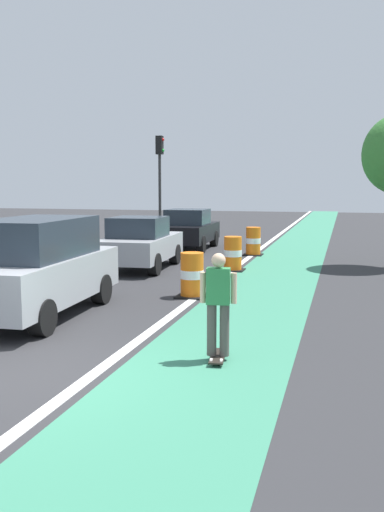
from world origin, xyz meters
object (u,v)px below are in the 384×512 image
object	(u,v)px
skateboarder_on_lane	(218,303)
parked_sedan_second	(140,243)
traffic_barrel_front	(192,275)
parked_suv_nearest	(38,267)
traffic_barrel_mid	(233,254)
traffic_barrel_back	(253,242)
traffic_light_corner	(160,169)
pedestrian_crossing	(49,243)
parked_sedan_third	(189,230)

from	to	relation	value
skateboarder_on_lane	parked_sedan_second	distance (m)	9.80
traffic_barrel_front	parked_suv_nearest	bearing A→B (deg)	-132.95
traffic_barrel_mid	traffic_barrel_back	distance (m)	4.07
traffic_light_corner	pedestrian_crossing	distance (m)	10.97
parked_sedan_second	traffic_barrel_front	bearing A→B (deg)	-54.66
parked_sedan_second	skateboarder_on_lane	bearing A→B (deg)	-62.45
parked_suv_nearest	traffic_barrel_front	world-z (taller)	parked_suv_nearest
skateboarder_on_lane	parked_suv_nearest	world-z (taller)	parked_suv_nearest
parked_sedan_second	pedestrian_crossing	xyz separation A→B (m)	(-2.75, -0.98, 0.03)
parked_sedan_second	traffic_barrel_back	distance (m)	5.39
skateboarder_on_lane	traffic_light_corner	xyz separation A→B (m)	(-7.08, 18.36, 2.59)
parked_sedan_third	traffic_light_corner	size ratio (longest dim) A/B	0.81
skateboarder_on_lane	parked_sedan_second	bearing A→B (deg)	117.55
traffic_barrel_back	traffic_light_corner	world-z (taller)	traffic_light_corner
parked_sedan_third	pedestrian_crossing	size ratio (longest dim) A/B	2.57
parked_sedan_third	traffic_barrel_mid	size ratio (longest dim) A/B	3.80
traffic_barrel_mid	pedestrian_crossing	xyz separation A→B (m)	(-5.72, -1.40, 0.33)
parked_sedan_third	traffic_barrel_back	size ratio (longest dim) A/B	3.80
skateboarder_on_lane	traffic_barrel_back	xyz separation A→B (m)	(-1.56, 13.18, -0.38)
traffic_barrel_back	traffic_light_corner	distance (m)	8.14
traffic_barrel_front	parked_sedan_third	bearing A→B (deg)	106.05
parked_suv_nearest	traffic_barrel_front	xyz separation A→B (m)	(2.57, 2.76, -0.50)
traffic_barrel_back	traffic_light_corner	xyz separation A→B (m)	(-5.53, 5.18, 2.97)
parked_sedan_third	parked_sedan_second	bearing A→B (deg)	-90.07
parked_sedan_third	pedestrian_crossing	distance (m)	7.34
traffic_barrel_mid	traffic_barrel_back	bearing A→B (deg)	89.96
traffic_light_corner	traffic_barrel_mid	bearing A→B (deg)	-59.17
parked_sedan_second	pedestrian_crossing	distance (m)	2.92
traffic_barrel_mid	traffic_barrel_back	xyz separation A→B (m)	(0.00, 4.07, 0.00)
skateboarder_on_lane	pedestrian_crossing	distance (m)	10.60
skateboarder_on_lane	parked_sedan_third	distance (m)	15.20
skateboarder_on_lane	traffic_light_corner	distance (m)	19.85
pedestrian_crossing	traffic_barrel_back	bearing A→B (deg)	43.69
parked_suv_nearest	pedestrian_crossing	world-z (taller)	parked_suv_nearest
skateboarder_on_lane	parked_sedan_second	size ratio (longest dim) A/B	0.40
traffic_barrel_mid	parked_sedan_second	bearing A→B (deg)	-172.04
traffic_light_corner	pedestrian_crossing	size ratio (longest dim) A/B	3.17
traffic_barrel_back	traffic_light_corner	bearing A→B (deg)	136.85
parked_sedan_second	traffic_barrel_mid	xyz separation A→B (m)	(2.97, 0.42, -0.30)
traffic_barrel_front	traffic_barrel_back	size ratio (longest dim) A/B	1.00
parked_sedan_third	traffic_light_corner	distance (m)	5.34
traffic_barrel_front	skateboarder_on_lane	bearing A→B (deg)	-70.08
traffic_barrel_back	pedestrian_crossing	size ratio (longest dim) A/B	0.68
traffic_barrel_front	pedestrian_crossing	distance (m)	6.35
parked_sedan_second	traffic_barrel_back	xyz separation A→B (m)	(2.97, 4.49, -0.30)
parked_suv_nearest	pedestrian_crossing	bearing A→B (deg)	117.61
parked_suv_nearest	traffic_barrel_mid	world-z (taller)	parked_suv_nearest
parked_suv_nearest	pedestrian_crossing	distance (m)	6.51
traffic_barrel_back	parked_sedan_third	bearing A→B (deg)	155.81
traffic_barrel_back	pedestrian_crossing	bearing A→B (deg)	-136.31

